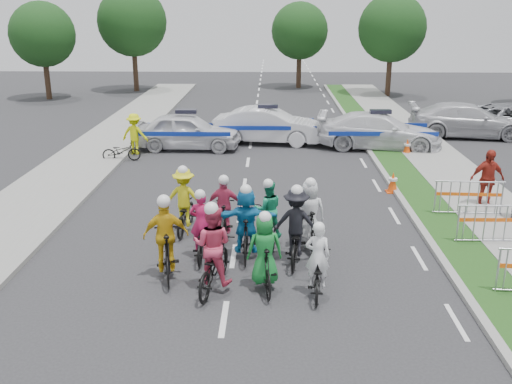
{
  "coord_description": "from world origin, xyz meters",
  "views": [
    {
      "loc": [
        0.9,
        -9.99,
        5.93
      ],
      "look_at": [
        0.51,
        4.81,
        1.1
      ],
      "focal_mm": 40.0,
      "sensor_mm": 36.0,
      "label": 1
    }
  ],
  "objects_px": {
    "barrier_2": "(468,199)",
    "parked_bike": "(121,151)",
    "police_car_2": "(379,131)",
    "rider_9": "(225,214)",
    "rider_3": "(167,246)",
    "civilian_sedan": "(467,120)",
    "rider_8": "(268,219)",
    "tree_0": "(42,35)",
    "rider_10": "(185,206)",
    "marshal_hiviz": "(135,134)",
    "rider_2": "(213,257)",
    "police_car_1": "(268,126)",
    "rider_0": "(317,270)",
    "cone_1": "(407,147)",
    "police_car_0": "(187,131)",
    "rider_4": "(296,232)",
    "tree_4": "(300,31)",
    "tree_1": "(392,28)",
    "rider_5": "(246,227)",
    "cone_0": "(393,182)",
    "rider_7": "(309,221)",
    "rider_1": "(265,259)",
    "spectator_2": "(487,179)",
    "barrier_1": "(495,226)"
  },
  "relations": [
    {
      "from": "barrier_2",
      "to": "parked_bike",
      "type": "bearing_deg",
      "value": 152.43
    },
    {
      "from": "police_car_2",
      "to": "rider_9",
      "type": "bearing_deg",
      "value": 159.12
    },
    {
      "from": "rider_3",
      "to": "civilian_sedan",
      "type": "relative_size",
      "value": 0.37
    },
    {
      "from": "rider_8",
      "to": "tree_0",
      "type": "relative_size",
      "value": 0.29
    },
    {
      "from": "rider_10",
      "to": "marshal_hiviz",
      "type": "relative_size",
      "value": 1.11
    },
    {
      "from": "rider_2",
      "to": "police_car_1",
      "type": "relative_size",
      "value": 0.43
    },
    {
      "from": "rider_0",
      "to": "cone_1",
      "type": "bearing_deg",
      "value": -106.28
    },
    {
      "from": "police_car_0",
      "to": "tree_0",
      "type": "height_order",
      "value": "tree_0"
    },
    {
      "from": "rider_8",
      "to": "rider_4",
      "type": "bearing_deg",
      "value": 112.08
    },
    {
      "from": "barrier_2",
      "to": "rider_0",
      "type": "bearing_deg",
      "value": -134.8
    },
    {
      "from": "police_car_0",
      "to": "parked_bike",
      "type": "xyz_separation_m",
      "value": [
        -2.35,
        -2.11,
        -0.39
      ]
    },
    {
      "from": "police_car_2",
      "to": "tree_4",
      "type": "height_order",
      "value": "tree_4"
    },
    {
      "from": "rider_2",
      "to": "tree_1",
      "type": "bearing_deg",
      "value": -96.41
    },
    {
      "from": "rider_5",
      "to": "police_car_1",
      "type": "relative_size",
      "value": 0.39
    },
    {
      "from": "rider_8",
      "to": "marshal_hiviz",
      "type": "distance_m",
      "value": 10.89
    },
    {
      "from": "cone_1",
      "to": "police_car_0",
      "type": "bearing_deg",
      "value": 174.52
    },
    {
      "from": "police_car_2",
      "to": "cone_0",
      "type": "bearing_deg",
      "value": -176.96
    },
    {
      "from": "rider_2",
      "to": "police_car_2",
      "type": "height_order",
      "value": "rider_2"
    },
    {
      "from": "rider_8",
      "to": "tree_1",
      "type": "bearing_deg",
      "value": -116.45
    },
    {
      "from": "rider_7",
      "to": "rider_0",
      "type": "bearing_deg",
      "value": 80.06
    },
    {
      "from": "cone_0",
      "to": "rider_5",
      "type": "bearing_deg",
      "value": -131.29
    },
    {
      "from": "parked_bike",
      "to": "rider_0",
      "type": "bearing_deg",
      "value": -156.66
    },
    {
      "from": "police_car_0",
      "to": "marshal_hiviz",
      "type": "relative_size",
      "value": 2.68
    },
    {
      "from": "rider_4",
      "to": "rider_8",
      "type": "relative_size",
      "value": 1.1
    },
    {
      "from": "rider_1",
      "to": "police_car_1",
      "type": "height_order",
      "value": "rider_1"
    },
    {
      "from": "rider_4",
      "to": "tree_0",
      "type": "xyz_separation_m",
      "value": [
        -15.53,
        25.22,
        3.43
      ]
    },
    {
      "from": "rider_3",
      "to": "tree_4",
      "type": "distance_m",
      "value": 32.65
    },
    {
      "from": "rider_1",
      "to": "tree_0",
      "type": "height_order",
      "value": "tree_0"
    },
    {
      "from": "spectator_2",
      "to": "rider_2",
      "type": "bearing_deg",
      "value": -153.44
    },
    {
      "from": "police_car_2",
      "to": "rider_10",
      "type": "bearing_deg",
      "value": 153.23
    },
    {
      "from": "rider_3",
      "to": "marshal_hiviz",
      "type": "distance_m",
      "value": 11.87
    },
    {
      "from": "cone_1",
      "to": "cone_0",
      "type": "bearing_deg",
      "value": -107.74
    },
    {
      "from": "rider_3",
      "to": "police_car_2",
      "type": "xyz_separation_m",
      "value": [
        7.06,
        12.68,
        0.0
      ]
    },
    {
      "from": "tree_1",
      "to": "civilian_sedan",
      "type": "bearing_deg",
      "value": -84.62
    },
    {
      "from": "spectator_2",
      "to": "parked_bike",
      "type": "height_order",
      "value": "spectator_2"
    },
    {
      "from": "rider_4",
      "to": "rider_5",
      "type": "bearing_deg",
      "value": -1.44
    },
    {
      "from": "rider_1",
      "to": "cone_0",
      "type": "distance_m",
      "value": 8.15
    },
    {
      "from": "rider_0",
      "to": "rider_7",
      "type": "xyz_separation_m",
      "value": [
        -0.02,
        2.42,
        0.18
      ]
    },
    {
      "from": "marshal_hiviz",
      "to": "rider_8",
      "type": "bearing_deg",
      "value": 131.42
    },
    {
      "from": "rider_1",
      "to": "spectator_2",
      "type": "xyz_separation_m",
      "value": [
        6.72,
        5.5,
        0.21
      ]
    },
    {
      "from": "rider_0",
      "to": "police_car_1",
      "type": "xyz_separation_m",
      "value": [
        -1.15,
        14.3,
        0.24
      ]
    },
    {
      "from": "rider_2",
      "to": "rider_9",
      "type": "bearing_deg",
      "value": -78.95
    },
    {
      "from": "police_car_2",
      "to": "police_car_1",
      "type": "bearing_deg",
      "value": 88.27
    },
    {
      "from": "rider_1",
      "to": "rider_2",
      "type": "height_order",
      "value": "rider_2"
    },
    {
      "from": "police_car_0",
      "to": "rider_1",
      "type": "bearing_deg",
      "value": -162.75
    },
    {
      "from": "rider_8",
      "to": "rider_0",
      "type": "bearing_deg",
      "value": 101.93
    },
    {
      "from": "spectator_2",
      "to": "barrier_2",
      "type": "xyz_separation_m",
      "value": [
        -0.82,
        -0.87,
        -0.36
      ]
    },
    {
      "from": "rider_7",
      "to": "police_car_2",
      "type": "xyz_separation_m",
      "value": [
        3.73,
        10.97,
        0.03
      ]
    },
    {
      "from": "rider_2",
      "to": "rider_10",
      "type": "relative_size",
      "value": 1.1
    },
    {
      "from": "barrier_1",
      "to": "rider_1",
      "type": "bearing_deg",
      "value": -156.83
    }
  ]
}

